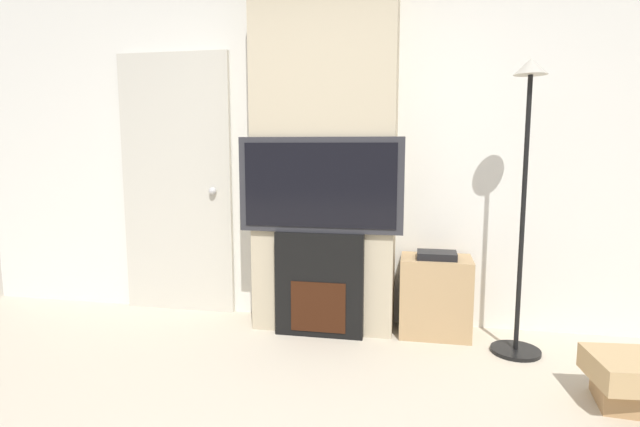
% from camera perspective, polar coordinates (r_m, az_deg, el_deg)
% --- Properties ---
extents(wall_back, '(6.00, 0.06, 2.70)m').
position_cam_1_polar(wall_back, '(3.84, 1.13, 7.74)').
color(wall_back, silver).
rests_on(wall_back, ground_plane).
extents(chimney_breast, '(1.02, 0.36, 2.70)m').
position_cam_1_polar(chimney_breast, '(3.63, 0.55, 7.74)').
color(chimney_breast, '#BCAD8E').
rests_on(chimney_breast, ground_plane).
extents(fireplace, '(0.63, 0.15, 0.75)m').
position_cam_1_polar(fireplace, '(3.59, -0.00, -8.08)').
color(fireplace, black).
rests_on(fireplace, ground_plane).
extents(television, '(1.16, 0.07, 0.66)m').
position_cam_1_polar(television, '(3.46, -0.01, 3.26)').
color(television, '#2D2D33').
rests_on(television, fireplace).
extents(floor_lamp, '(0.32, 0.32, 1.88)m').
position_cam_1_polar(floor_lamp, '(3.39, 22.33, 2.84)').
color(floor_lamp, black).
rests_on(floor_lamp, ground_plane).
extents(box_stack, '(0.49, 0.42, 0.28)m').
position_cam_1_polar(box_stack, '(3.16, 32.53, -15.75)').
color(box_stack, tan).
rests_on(box_stack, ground_plane).
extents(media_stand, '(0.49, 0.35, 0.61)m').
position_cam_1_polar(media_stand, '(3.71, 13.04, -9.07)').
color(media_stand, tan).
rests_on(media_stand, ground_plane).
extents(entry_door, '(0.93, 0.09, 2.08)m').
position_cam_1_polar(entry_door, '(4.20, -16.06, 3.18)').
color(entry_door, beige).
rests_on(entry_door, ground_plane).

